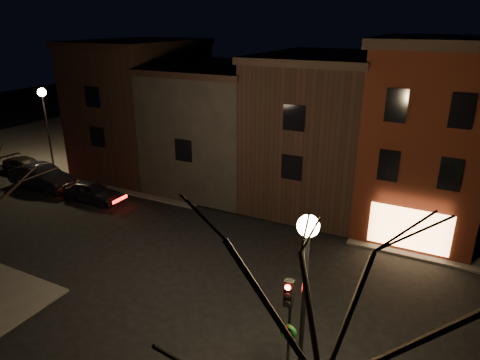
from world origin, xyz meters
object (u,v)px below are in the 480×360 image
Objects in this scene: street_lamp_far at (44,107)px; bare_tree_right at (329,295)px; street_lamp_near at (306,263)px; parked_car_b at (42,177)px; parked_car_c at (27,167)px; parked_car_a at (92,191)px; traffic_signal at (289,317)px.

bare_tree_right is at bearing -29.02° from street_lamp_far.
street_lamp_near reaches higher than parked_car_b.
street_lamp_near is at bearing -25.83° from street_lamp_far.
street_lamp_far is 5.77m from parked_car_b.
parked_car_c is at bearing 68.89° from parked_car_b.
street_lamp_near is 1.25× the size of parked_car_b.
parked_car_b is (2.37, -2.98, -4.33)m from street_lamp_far.
parked_car_a is at bearing -23.09° from street_lamp_far.
bare_tree_right is at bearing -125.08° from parked_car_a.
parked_car_a is at bearing -91.25° from parked_car_b.
parked_car_c is (-26.06, 10.50, -4.50)m from street_lamp_near.
street_lamp_near is at bearing -120.88° from parked_car_a.
parked_car_b reaches higher than parked_car_c.
street_lamp_far is at bearing 62.95° from parked_car_a.
parked_car_c is (-25.46, 10.01, -2.12)m from traffic_signal.
street_lamp_far reaches higher than parked_car_c.
bare_tree_right is at bearing -62.53° from street_lamp_near.
traffic_signal reaches higher than parked_car_b.
street_lamp_near reaches higher than parked_car_a.
parked_car_a is at bearing 153.57° from traffic_signal.
traffic_signal is 0.48× the size of bare_tree_right.
street_lamp_near and street_lamp_far have the same top height.
parked_car_c is at bearing 158.54° from traffic_signal.
parked_car_c is (-27.36, 13.00, -5.46)m from bare_tree_right.
traffic_signal is at bearing -120.38° from parked_car_a.
bare_tree_right is at bearing -110.57° from parked_car_c.
street_lamp_near is 1.58× the size of parked_car_a.
parked_car_b is at bearing -51.49° from street_lamp_far.
street_lamp_near is 0.76× the size of bare_tree_right.
parked_car_a is 8.34m from parked_car_c.
street_lamp_near is 28.46m from parked_car_c.
parked_car_b is (-24.13, 11.72, -5.29)m from bare_tree_right.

